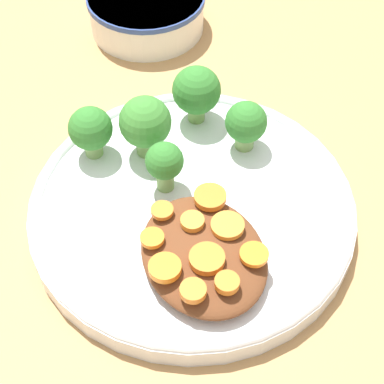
% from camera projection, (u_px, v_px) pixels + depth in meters
% --- Properties ---
extents(ground_plane, '(4.00, 4.00, 0.00)m').
position_uv_depth(ground_plane, '(192.00, 217.00, 0.56)').
color(ground_plane, tan).
extents(plate, '(0.28, 0.28, 0.02)m').
position_uv_depth(plate, '(192.00, 208.00, 0.55)').
color(plate, white).
rests_on(plate, ground_plane).
extents(dip_bowl, '(0.13, 0.13, 0.04)m').
position_uv_depth(dip_bowl, '(147.00, 9.00, 0.72)').
color(dip_bowl, white).
rests_on(dip_bowl, ground_plane).
extents(stew_mound, '(0.12, 0.10, 0.02)m').
position_uv_depth(stew_mound, '(204.00, 254.00, 0.50)').
color(stew_mound, brown).
rests_on(stew_mound, plate).
extents(broccoli_floret_0, '(0.05, 0.05, 0.06)m').
position_uv_depth(broccoli_floret_0, '(145.00, 124.00, 0.56)').
color(broccoli_floret_0, '#759E51').
rests_on(broccoli_floret_0, plate).
extents(broccoli_floret_1, '(0.04, 0.04, 0.05)m').
position_uv_depth(broccoli_floret_1, '(246.00, 124.00, 0.57)').
color(broccoli_floret_1, '#7FA85B').
rests_on(broccoli_floret_1, plate).
extents(broccoli_floret_2, '(0.03, 0.03, 0.05)m').
position_uv_depth(broccoli_floret_2, '(165.00, 163.00, 0.54)').
color(broccoli_floret_2, '#759E51').
rests_on(broccoli_floret_2, plate).
extents(broccoli_floret_3, '(0.04, 0.04, 0.05)m').
position_uv_depth(broccoli_floret_3, '(91.00, 130.00, 0.56)').
color(broccoli_floret_3, '#7FA85B').
rests_on(broccoli_floret_3, plate).
extents(broccoli_floret_4, '(0.05, 0.05, 0.06)m').
position_uv_depth(broccoli_floret_4, '(197.00, 91.00, 0.59)').
color(broccoli_floret_4, '#759E51').
rests_on(broccoli_floret_4, plate).
extents(carrot_slice_0, '(0.03, 0.03, 0.01)m').
position_uv_depth(carrot_slice_0, '(207.00, 259.00, 0.48)').
color(carrot_slice_0, orange).
rests_on(carrot_slice_0, stew_mound).
extents(carrot_slice_1, '(0.02, 0.02, 0.01)m').
position_uv_depth(carrot_slice_1, '(192.00, 221.00, 0.51)').
color(carrot_slice_1, orange).
rests_on(carrot_slice_1, stew_mound).
extents(carrot_slice_2, '(0.03, 0.03, 0.00)m').
position_uv_depth(carrot_slice_2, '(227.00, 225.00, 0.50)').
color(carrot_slice_2, orange).
rests_on(carrot_slice_2, stew_mound).
extents(carrot_slice_3, '(0.02, 0.02, 0.00)m').
position_uv_depth(carrot_slice_3, '(254.00, 254.00, 0.49)').
color(carrot_slice_3, orange).
rests_on(carrot_slice_3, stew_mound).
extents(carrot_slice_4, '(0.02, 0.02, 0.00)m').
position_uv_depth(carrot_slice_4, '(152.00, 238.00, 0.50)').
color(carrot_slice_4, orange).
rests_on(carrot_slice_4, stew_mound).
extents(carrot_slice_5, '(0.02, 0.02, 0.01)m').
position_uv_depth(carrot_slice_5, '(227.00, 283.00, 0.47)').
color(carrot_slice_5, orange).
rests_on(carrot_slice_5, stew_mound).
extents(carrot_slice_6, '(0.02, 0.02, 0.01)m').
position_uv_depth(carrot_slice_6, '(193.00, 291.00, 0.46)').
color(carrot_slice_6, orange).
rests_on(carrot_slice_6, stew_mound).
extents(carrot_slice_7, '(0.03, 0.03, 0.01)m').
position_uv_depth(carrot_slice_7, '(210.00, 197.00, 0.52)').
color(carrot_slice_7, orange).
rests_on(carrot_slice_7, stew_mound).
extents(carrot_slice_8, '(0.02, 0.02, 0.00)m').
position_uv_depth(carrot_slice_8, '(162.00, 210.00, 0.51)').
color(carrot_slice_8, orange).
rests_on(carrot_slice_8, stew_mound).
extents(carrot_slice_9, '(0.03, 0.03, 0.01)m').
position_uv_depth(carrot_slice_9, '(165.00, 268.00, 0.48)').
color(carrot_slice_9, orange).
rests_on(carrot_slice_9, stew_mound).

